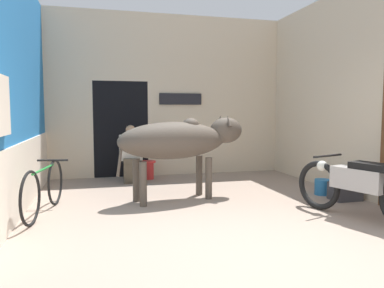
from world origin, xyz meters
TOP-DOWN VIEW (x-y plane):
  - ground_plane at (0.00, 0.00)m, footprint 30.00×30.00m
  - wall_left_shopfront at (-2.64, 2.39)m, footprint 0.25×4.81m
  - wall_back_with_doorway at (-0.36, 5.05)m, footprint 5.11×0.93m
  - wall_right_with_door at (2.64, 2.35)m, footprint 0.22×4.81m
  - cow at (-0.26, 2.47)m, footprint 2.19×0.95m
  - motorcycle_near at (1.71, 0.79)m, footprint 0.78×1.87m
  - bicycle at (-2.26, 2.09)m, footprint 0.47×1.71m
  - shopkeeper_seated at (-0.89, 4.14)m, footprint 0.44×0.33m
  - plastic_stool at (-0.51, 4.38)m, footprint 0.29×0.29m
  - crate at (2.25, 1.77)m, footprint 0.44×0.32m
  - bucket at (2.12, 2.20)m, footprint 0.26×0.26m

SIDE VIEW (x-z plane):
  - ground_plane at x=0.00m, z-range 0.00..0.00m
  - bucket at x=2.12m, z-range 0.00..0.26m
  - crate at x=2.25m, z-range 0.00..0.28m
  - plastic_stool at x=-0.51m, z-range 0.02..0.40m
  - bicycle at x=-2.26m, z-range 0.00..0.70m
  - motorcycle_near at x=1.71m, z-range 0.05..0.86m
  - shopkeeper_seated at x=-0.89m, z-range 0.01..1.14m
  - cow at x=-0.26m, z-range 0.27..1.62m
  - wall_back_with_doorway at x=-0.36m, z-range -0.25..3.24m
  - wall_left_shopfront at x=-2.64m, z-range -0.06..3.43m
  - wall_right_with_door at x=2.64m, z-range -0.02..3.46m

